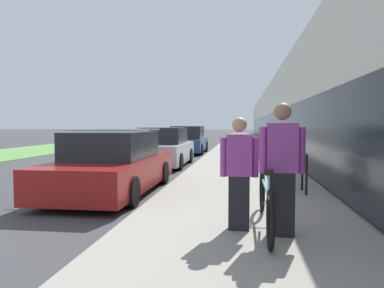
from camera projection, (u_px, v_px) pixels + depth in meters
sidewalk_slab at (243, 148)px, 24.35m from camera, size 3.59×70.00×0.15m
storefront_facade at (326, 116)px, 31.23m from camera, size 10.01×70.00×4.54m
lawn_strip at (85, 144)px, 30.02m from camera, size 5.12×70.00×0.03m
tandem_bicycle at (266, 201)px, 5.22m from camera, size 0.52×2.61×0.89m
person_rider at (282, 169)px, 4.84m from camera, size 0.59×0.23×1.72m
person_bystander at (239, 173)px, 5.12m from camera, size 0.52×0.21×1.54m
bike_rack_hoop at (304, 169)px, 7.90m from camera, size 0.05×0.60×0.84m
cruiser_bike_nearest at (287, 169)px, 8.96m from camera, size 0.52×1.74×0.87m
parked_sedan_curbside at (113, 165)px, 8.68m from camera, size 1.99×4.78×1.49m
vintage_roadster_curbside at (164, 148)px, 14.31m from camera, size 1.82×4.18×1.47m
parked_sedan_far at (188, 141)px, 20.63m from camera, size 1.95×4.19×1.49m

